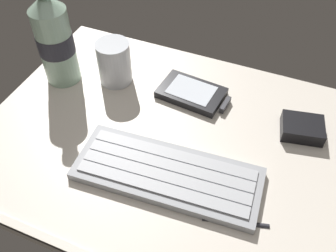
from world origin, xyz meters
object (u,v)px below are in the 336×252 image
keyboard (167,173)px  juice_cup (114,64)px  charger_block (302,128)px  stylus_pen (236,221)px  water_bottle (55,39)px  handheld_device (195,94)px

keyboard → juice_cup: size_ratio=3.49×
charger_block → stylus_pen: size_ratio=0.74×
charger_block → stylus_pen: charger_block is taller
keyboard → charger_block: bearing=44.2°
juice_cup → water_bottle: water_bottle is taller
juice_cup → charger_block: size_ratio=1.21×
keyboard → charger_block: (17.80, 17.30, 0.39)cm
handheld_device → juice_cup: (-16.00, -1.34, 3.18)cm
water_bottle → stylus_pen: (40.23, -17.74, -8.66)cm
handheld_device → charger_block: 20.20cm
keyboard → charger_block: size_ratio=4.24×
water_bottle → stylus_pen: water_bottle is taller
keyboard → handheld_device: bearing=97.0°
juice_cup → water_bottle: bearing=-161.0°
water_bottle → handheld_device: bearing=10.4°
handheld_device → stylus_pen: handheld_device is taller
juice_cup → stylus_pen: bearing=-34.9°
keyboard → stylus_pen: bearing=-16.7°
handheld_device → charger_block: charger_block is taller
juice_cup → charger_block: juice_cup is taller
keyboard → stylus_pen: size_ratio=3.13×
juice_cup → stylus_pen: size_ratio=0.89×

